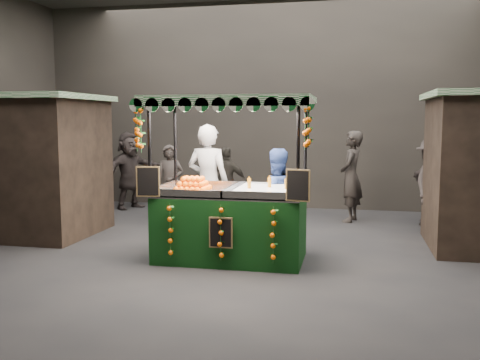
# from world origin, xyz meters

# --- Properties ---
(ground) EXTENTS (12.00, 12.00, 0.00)m
(ground) POSITION_xyz_m (0.00, 0.00, 0.00)
(ground) COLOR black
(ground) RESTS_ON ground
(market_hall) EXTENTS (12.10, 10.10, 5.05)m
(market_hall) POSITION_xyz_m (0.00, 0.00, 3.38)
(market_hall) COLOR black
(market_hall) RESTS_ON ground
(neighbour_stall_left) EXTENTS (3.00, 2.20, 2.60)m
(neighbour_stall_left) POSITION_xyz_m (-4.40, 1.00, 1.31)
(neighbour_stall_left) COLOR black
(neighbour_stall_left) RESTS_ON ground
(juice_stall) EXTENTS (2.57, 1.51, 2.49)m
(juice_stall) POSITION_xyz_m (-0.09, -0.10, 0.77)
(juice_stall) COLOR black
(juice_stall) RESTS_ON ground
(vendor_grey) EXTENTS (0.81, 0.58, 2.07)m
(vendor_grey) POSITION_xyz_m (-0.75, 1.00, 1.03)
(vendor_grey) COLOR gray
(vendor_grey) RESTS_ON ground
(vendor_blue) EXTENTS (1.01, 0.92, 1.68)m
(vendor_blue) POSITION_xyz_m (0.49, 0.71, 0.84)
(vendor_blue) COLOR navy
(vendor_blue) RESTS_ON ground
(shopper_0) EXTENTS (0.62, 0.43, 1.62)m
(shopper_0) POSITION_xyz_m (-2.04, 2.67, 0.81)
(shopper_0) COLOR #2B2523
(shopper_0) RESTS_ON ground
(shopper_1) EXTENTS (0.95, 0.81, 1.70)m
(shopper_1) POSITION_xyz_m (3.53, 2.60, 0.85)
(shopper_1) COLOR #2D2925
(shopper_1) RESTS_ON ground
(shopper_2) EXTENTS (0.93, 0.43, 1.56)m
(shopper_2) POSITION_xyz_m (-0.95, 3.26, 0.78)
(shopper_2) COLOR black
(shopper_2) RESTS_ON ground
(shopper_3) EXTENTS (1.13, 1.36, 1.83)m
(shopper_3) POSITION_xyz_m (3.23, 2.85, 0.91)
(shopper_3) COLOR black
(shopper_3) RESTS_ON ground
(shopper_4) EXTENTS (0.95, 0.66, 1.85)m
(shopper_4) POSITION_xyz_m (-4.50, 2.69, 0.93)
(shopper_4) COLOR #2D2724
(shopper_4) RESTS_ON ground
(shopper_5) EXTENTS (1.28, 1.67, 1.76)m
(shopper_5) POSITION_xyz_m (3.33, 3.19, 0.88)
(shopper_5) COLOR #292321
(shopper_5) RESTS_ON ground
(shopper_6) EXTENTS (0.59, 0.78, 1.92)m
(shopper_6) POSITION_xyz_m (1.69, 3.47, 0.96)
(shopper_6) COLOR black
(shopper_6) RESTS_ON ground
(shopper_7) EXTENTS (1.29, 1.78, 1.86)m
(shopper_7) POSITION_xyz_m (-3.56, 4.08, 0.93)
(shopper_7) COLOR #292221
(shopper_7) RESTS_ON ground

